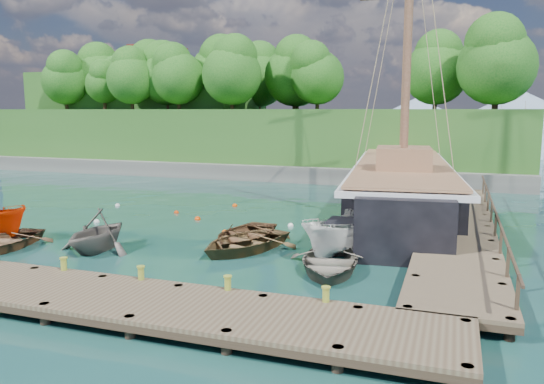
% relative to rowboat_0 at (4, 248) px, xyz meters
% --- Properties ---
extents(ground, '(160.00, 160.00, 0.00)m').
position_rel_rowboat_0_xyz_m(ground, '(7.06, 1.80, 0.00)').
color(ground, '#153A31').
rests_on(ground, ground).
extents(dock_near, '(20.00, 3.20, 1.10)m').
position_rel_rowboat_0_xyz_m(dock_near, '(9.06, -4.70, 0.43)').
color(dock_near, brown).
rests_on(dock_near, ground).
extents(dock_east, '(3.20, 24.00, 1.10)m').
position_rel_rowboat_0_xyz_m(dock_east, '(18.56, 8.80, 0.43)').
color(dock_east, brown).
rests_on(dock_east, ground).
extents(bollard_1, '(0.26, 0.26, 0.45)m').
position_rel_rowboat_0_xyz_m(bollard_1, '(6.06, -3.30, 0.00)').
color(bollard_1, olive).
rests_on(bollard_1, ground).
extents(bollard_2, '(0.26, 0.26, 0.45)m').
position_rel_rowboat_0_xyz_m(bollard_2, '(9.06, -3.30, 0.00)').
color(bollard_2, olive).
rests_on(bollard_2, ground).
extents(bollard_3, '(0.26, 0.26, 0.45)m').
position_rel_rowboat_0_xyz_m(bollard_3, '(12.06, -3.30, 0.00)').
color(bollard_3, olive).
rests_on(bollard_3, ground).
extents(bollard_4, '(0.26, 0.26, 0.45)m').
position_rel_rowboat_0_xyz_m(bollard_4, '(15.06, -3.30, 0.00)').
color(bollard_4, olive).
rests_on(bollard_4, ground).
extents(rowboat_0, '(3.55, 4.59, 0.87)m').
position_rel_rowboat_0_xyz_m(rowboat_0, '(0.00, 0.00, 0.00)').
color(rowboat_0, brown).
rests_on(rowboat_0, ground).
extents(rowboat_1, '(3.25, 3.74, 1.93)m').
position_rel_rowboat_0_xyz_m(rowboat_1, '(4.10, 1.03, 0.00)').
color(rowboat_1, '#58514A').
rests_on(rowboat_1, ground).
extents(rowboat_2, '(4.76, 5.57, 0.98)m').
position_rel_rowboat_0_xyz_m(rowboat_2, '(9.94, 3.11, 0.00)').
color(rowboat_2, brown).
rests_on(rowboat_2, ground).
extents(rowboat_3, '(3.97, 5.00, 0.93)m').
position_rel_rowboat_0_xyz_m(rowboat_3, '(14.06, 1.41, 0.00)').
color(rowboat_3, '#5F584D').
rests_on(rowboat_3, ground).
extents(rowboat_4, '(3.55, 4.81, 0.96)m').
position_rel_rowboat_0_xyz_m(rowboat_4, '(9.49, 4.30, 0.00)').
color(rowboat_4, '#4E311C').
rests_on(rowboat_4, ground).
extents(cabin_boat_white, '(3.56, 5.22, 1.89)m').
position_rel_rowboat_0_xyz_m(cabin_boat_white, '(14.07, 3.92, 0.00)').
color(cabin_boat_white, white).
rests_on(cabin_boat_white, ground).
extents(schooner, '(7.79, 29.70, 22.15)m').
position_rel_rowboat_0_xyz_m(schooner, '(15.38, 14.44, 1.23)').
color(schooner, black).
rests_on(schooner, ground).
extents(mooring_buoy_0, '(0.31, 0.31, 0.31)m').
position_rel_rowboat_0_xyz_m(mooring_buoy_0, '(0.38, 5.81, 0.00)').
color(mooring_buoy_0, silver).
rests_on(mooring_buoy_0, ground).
extents(mooring_buoy_1, '(0.34, 0.34, 0.34)m').
position_rel_rowboat_0_xyz_m(mooring_buoy_1, '(5.14, 8.23, 0.00)').
color(mooring_buoy_1, '#D33C05').
rests_on(mooring_buoy_1, ground).
extents(mooring_buoy_2, '(0.34, 0.34, 0.34)m').
position_rel_rowboat_0_xyz_m(mooring_buoy_2, '(7.90, 5.72, 0.00)').
color(mooring_buoy_2, '#E74B00').
rests_on(mooring_buoy_2, ground).
extents(mooring_buoy_3, '(0.30, 0.30, 0.30)m').
position_rel_rowboat_0_xyz_m(mooring_buoy_3, '(10.43, 8.33, 0.00)').
color(mooring_buoy_3, white).
rests_on(mooring_buoy_3, ground).
extents(mooring_buoy_4, '(0.28, 0.28, 0.28)m').
position_rel_rowboat_0_xyz_m(mooring_buoy_4, '(3.11, 9.52, 0.00)').
color(mooring_buoy_4, red).
rests_on(mooring_buoy_4, ground).
extents(mooring_buoy_5, '(0.31, 0.31, 0.31)m').
position_rel_rowboat_0_xyz_m(mooring_buoy_5, '(5.45, 12.67, 0.00)').
color(mooring_buoy_5, '#CE3E00').
rests_on(mooring_buoy_5, ground).
extents(mooring_buoy_6, '(0.29, 0.29, 0.29)m').
position_rel_rowboat_0_xyz_m(mooring_buoy_6, '(-1.52, 10.36, 0.00)').
color(mooring_buoy_6, silver).
rests_on(mooring_buoy_6, ground).
extents(mooring_buoy_7, '(0.30, 0.30, 0.30)m').
position_rel_rowboat_0_xyz_m(mooring_buoy_7, '(8.73, 4.73, 0.00)').
color(mooring_buoy_7, '#F24C02').
rests_on(mooring_buoy_7, ground).
extents(headland, '(51.00, 19.31, 12.90)m').
position_rel_rowboat_0_xyz_m(headland, '(-5.82, 33.17, 5.54)').
color(headland, '#474744').
rests_on(headland, ground).
extents(distant_ridge, '(117.00, 40.00, 10.00)m').
position_rel_rowboat_0_xyz_m(distant_ridge, '(11.36, 71.80, 4.35)').
color(distant_ridge, '#728CA5').
rests_on(distant_ridge, ground).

